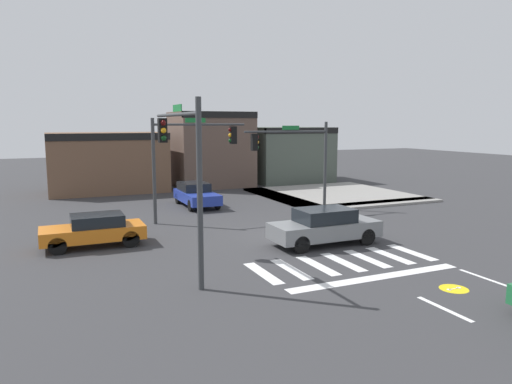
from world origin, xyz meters
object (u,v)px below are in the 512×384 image
Objects in this scene: car_gray at (325,226)px; traffic_signal_southwest at (181,155)px; traffic_signal_northeast at (294,151)px; traffic_signal_northwest at (191,149)px; car_orange at (94,230)px; car_blue at (196,194)px.

traffic_signal_southwest is at bearing 10.05° from car_gray.
car_gray is at bearing -79.95° from traffic_signal_southwest.
traffic_signal_northeast is 8.27m from car_gray.
traffic_signal_northwest is at bearing -62.21° from car_gray.
traffic_signal_southwest reaches higher than car_orange.
traffic_signal_southwest is 13.83m from car_blue.
traffic_signal_northeast reaches higher than car_orange.
traffic_signal_southwest is 7.43m from car_gray.
traffic_signal_northwest is 7.08m from car_orange.
traffic_signal_northwest reaches higher than traffic_signal_northeast.
traffic_signal_southwest is 1.42× the size of car_orange.
traffic_signal_northwest is 1.24× the size of car_blue.
car_orange is at bearing -22.06° from car_gray.
car_blue is (-2.24, 11.54, -0.05)m from car_gray.
car_orange is 0.96× the size of car_blue.
car_gray is 9.81m from car_orange.
car_orange is (-5.30, -3.51, -3.11)m from traffic_signal_northwest.
car_gray is (3.79, -7.19, -3.03)m from traffic_signal_northwest.
car_orange is at bearing -41.12° from car_blue.
car_gray is 11.75m from car_blue.
traffic_signal_northeast is at bearing -108.67° from car_gray.
traffic_signal_northwest is 5.55m from car_blue.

